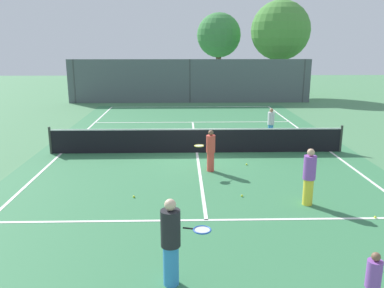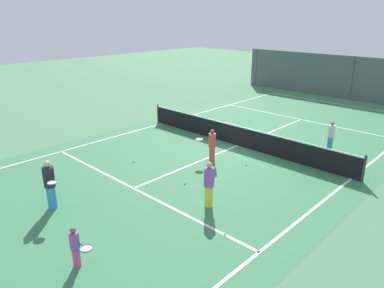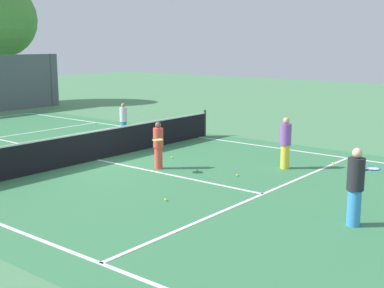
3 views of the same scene
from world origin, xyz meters
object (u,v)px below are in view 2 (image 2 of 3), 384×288
tennis_ball_4 (134,162)px  tennis_ball_5 (249,121)px  player_3 (212,145)px  tennis_ball_0 (246,165)px  player_2 (209,184)px  player_4 (50,184)px  tennis_ball_2 (185,184)px  player_0 (331,136)px  player_1 (76,247)px  tennis_ball_1 (225,234)px

tennis_ball_4 → tennis_ball_5: 8.68m
player_3 → tennis_ball_0: (1.39, 0.65, -0.72)m
player_2 → player_4: size_ratio=0.95×
player_2 → tennis_ball_2: size_ratio=24.26×
player_0 → tennis_ball_5: 5.78m
player_4 → player_2: bearing=45.0°
player_1 → tennis_ball_0: size_ratio=17.34×
player_1 → tennis_ball_4: size_ratio=17.34×
player_0 → player_3: 5.77m
player_2 → tennis_ball_2: (-1.72, 0.61, -0.79)m
tennis_ball_1 → tennis_ball_2: same height
player_1 → player_3: size_ratio=0.78×
tennis_ball_4 → tennis_ball_5: size_ratio=1.00×
tennis_ball_0 → tennis_ball_5: same height
tennis_ball_0 → tennis_ball_4: (-3.77, -3.06, 0.00)m
player_3 → tennis_ball_4: player_3 is taller
player_1 → player_4: (-3.29, 0.96, 0.27)m
tennis_ball_0 → tennis_ball_1: same height
player_0 → tennis_ball_0: 4.59m
player_1 → tennis_ball_4: 6.93m
tennis_ball_2 → player_4: bearing=-114.4°
player_0 → tennis_ball_5: player_0 is taller
player_1 → tennis_ball_1: 4.15m
player_2 → player_4: (-3.66, -3.66, 0.05)m
player_1 → tennis_ball_4: (-4.49, 5.24, -0.57)m
player_2 → tennis_ball_1: size_ratio=24.26×
player_3 → tennis_ball_1: player_3 is taller
tennis_ball_1 → tennis_ball_2: bearing=154.0°
tennis_ball_1 → tennis_ball_5: bearing=121.8°
tennis_ball_4 → player_4: bearing=-74.3°
player_0 → player_3: (-3.16, -4.83, 0.03)m
tennis_ball_5 → player_3: bearing=-69.1°
tennis_ball_5 → tennis_ball_0: bearing=-56.1°
player_3 → player_4: bearing=-100.0°
tennis_ball_0 → tennis_ball_2: same height
tennis_ball_2 → player_0: bearing=71.7°
player_0 → player_3: size_ratio=0.97×
player_1 → player_2: (0.37, 4.62, 0.22)m
player_4 → player_0: bearing=69.4°
player_0 → tennis_ball_4: size_ratio=21.54×
tennis_ball_1 → tennis_ball_2: 3.54m
player_1 → tennis_ball_2: bearing=104.5°
player_3 → tennis_ball_5: bearing=110.9°
tennis_ball_4 → player_2: bearing=-7.3°
tennis_ball_1 → player_1: bearing=-116.5°
player_0 → player_4: 12.31m
player_2 → tennis_ball_2: bearing=160.5°
player_1 → player_2: bearing=85.4°
player_3 → tennis_ball_0: bearing=25.1°
player_3 → tennis_ball_5: player_3 is taller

